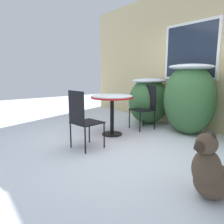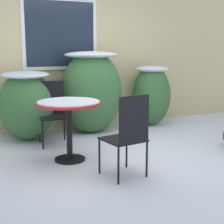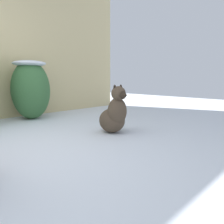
{
  "view_description": "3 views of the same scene",
  "coord_description": "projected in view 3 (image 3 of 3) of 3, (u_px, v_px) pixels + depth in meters",
  "views": [
    {
      "loc": [
        2.75,
        -2.15,
        1.25
      ],
      "look_at": [
        -0.74,
        0.34,
        0.47
      ],
      "focal_mm": 35.0,
      "sensor_mm": 36.0,
      "label": 1
    },
    {
      "loc": [
        -2.05,
        -3.86,
        1.47
      ],
      "look_at": [
        0.0,
        0.6,
        0.55
      ],
      "focal_mm": 55.0,
      "sensor_mm": 36.0,
      "label": 2
    },
    {
      "loc": [
        -0.6,
        -2.37,
        0.81
      ],
      "look_at": [
        1.69,
        -0.15,
        0.31
      ],
      "focal_mm": 35.0,
      "sensor_mm": 36.0,
      "label": 3
    }
  ],
  "objects": [
    {
      "name": "shrub_right",
      "position": [
        31.0,
        88.0,
        4.24
      ],
      "size": [
        0.73,
        0.71,
        1.14
      ],
      "color": "#386638",
      "rests_on": "ground_plane"
    },
    {
      "name": "dog",
      "position": [
        114.0,
        115.0,
        3.19
      ],
      "size": [
        0.42,
        0.61,
        0.71
      ],
      "rotation": [
        0.0,
        0.0,
        -0.13
      ],
      "color": "#4C3D2D",
      "rests_on": "ground_plane"
    }
  ]
}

